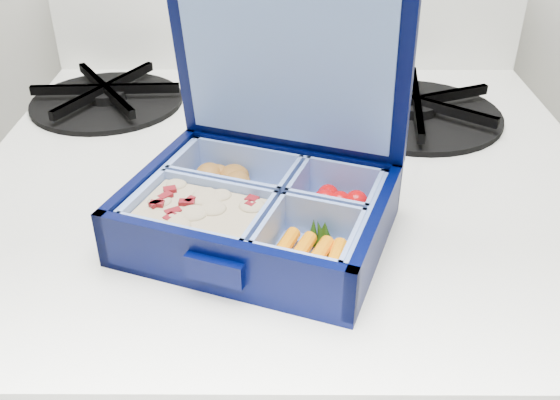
# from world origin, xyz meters

# --- Properties ---
(bento_box) EXTENTS (0.25, 0.22, 0.05)m
(bento_box) POSITION_xyz_m (-0.02, 1.52, 0.96)
(bento_box) COLOR black
(bento_box) RESTS_ON stove
(burner_grate) EXTENTS (0.26, 0.26, 0.03)m
(burner_grate) POSITION_xyz_m (0.15, 1.76, 0.95)
(burner_grate) COLOR black
(burner_grate) RESTS_ON stove
(burner_grate_rear) EXTENTS (0.19, 0.19, 0.02)m
(burner_grate_rear) POSITION_xyz_m (-0.22, 1.80, 0.95)
(burner_grate_rear) COLOR black
(burner_grate_rear) RESTS_ON stove
(fork) EXTENTS (0.08, 0.17, 0.01)m
(fork) POSITION_xyz_m (0.01, 1.64, 0.94)
(fork) COLOR silver
(fork) RESTS_ON stove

